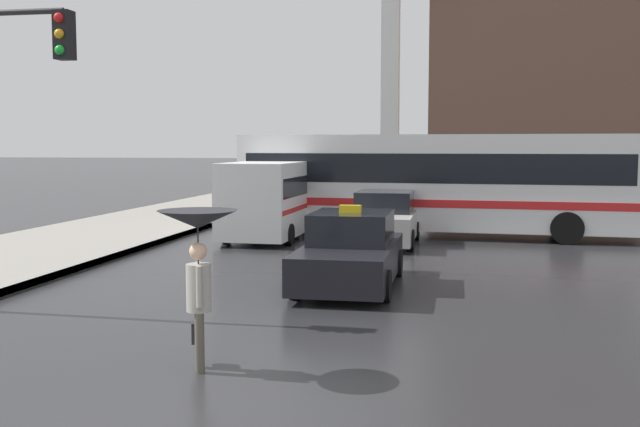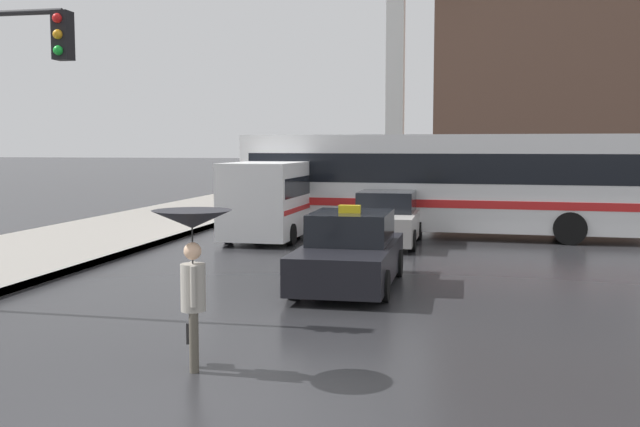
% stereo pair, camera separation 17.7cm
% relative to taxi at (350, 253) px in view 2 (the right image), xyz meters
% --- Properties ---
extents(taxi, '(1.91, 4.39, 1.68)m').
position_rel_taxi_xyz_m(taxi, '(0.00, 0.00, 0.00)').
color(taxi, black).
rests_on(taxi, ground_plane).
extents(sedan_red, '(1.91, 4.18, 1.54)m').
position_rel_taxi_xyz_m(sedan_red, '(0.02, 6.65, 0.01)').
color(sedan_red, '#B7B2AD').
rests_on(sedan_red, ground_plane).
extents(ambulance_van, '(2.18, 5.26, 2.37)m').
position_rel_taxi_xyz_m(ambulance_van, '(-3.56, 7.45, 0.63)').
color(ambulance_van, white).
rests_on(ambulance_van, ground_plane).
extents(city_bus, '(12.45, 3.28, 3.21)m').
position_rel_taxi_xyz_m(city_bus, '(1.35, 8.97, 1.10)').
color(city_bus, silver).
rests_on(city_bus, ground_plane).
extents(pedestrian_with_umbrella, '(1.02, 1.02, 2.07)m').
position_rel_taxi_xyz_m(pedestrian_with_umbrella, '(-1.08, -6.06, 0.96)').
color(pedestrian_with_umbrella, '#4C473D').
rests_on(pedestrian_with_umbrella, ground_plane).
extents(monument_cross, '(7.32, 0.90, 16.64)m').
position_rel_taxi_xyz_m(monument_cross, '(-1.44, 23.95, 8.75)').
color(monument_cross, white).
rests_on(monument_cross, ground_plane).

